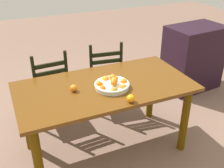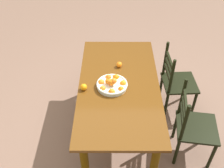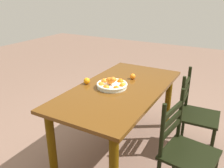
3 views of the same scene
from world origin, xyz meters
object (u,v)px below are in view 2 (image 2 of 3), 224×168
object	(u,v)px
chair_near_window	(193,126)
chair_by_cabinet	(176,82)
dining_table	(119,92)
fruit_bowl	(112,84)
orange_loose_0	(84,87)
orange_loose_1	(119,65)

from	to	relation	value
chair_near_window	chair_by_cabinet	distance (m)	0.71
dining_table	fruit_bowl	bearing A→B (deg)	-60.81
orange_loose_0	orange_loose_1	xyz separation A→B (m)	(-0.39, 0.38, -0.00)
dining_table	fruit_bowl	world-z (taller)	fruit_bowl
dining_table	orange_loose_0	xyz separation A→B (m)	(0.09, -0.37, 0.16)
chair_near_window	fruit_bowl	size ratio (longest dim) A/B	2.83
fruit_bowl	orange_loose_1	world-z (taller)	fruit_bowl
chair_near_window	chair_by_cabinet	xyz separation A→B (m)	(-0.70, -0.05, 0.00)
fruit_bowl	orange_loose_0	distance (m)	0.30
dining_table	orange_loose_0	world-z (taller)	orange_loose_0
chair_near_window	orange_loose_1	bearing A→B (deg)	59.71
chair_near_window	orange_loose_1	xyz separation A→B (m)	(-0.61, -0.78, 0.36)
chair_by_cabinet	dining_table	bearing A→B (deg)	115.38
dining_table	fruit_bowl	distance (m)	0.18
chair_near_window	dining_table	bearing A→B (deg)	76.51
dining_table	fruit_bowl	xyz separation A→B (m)	(0.04, -0.08, 0.16)
chair_by_cabinet	orange_loose_1	bearing A→B (deg)	94.22
dining_table	orange_loose_1	xyz separation A→B (m)	(-0.30, 0.01, 0.15)
chair_near_window	chair_by_cabinet	size ratio (longest dim) A/B	1.00
dining_table	fruit_bowl	size ratio (longest dim) A/B	5.08
orange_loose_1	fruit_bowl	bearing A→B (deg)	-13.48
fruit_bowl	orange_loose_0	world-z (taller)	fruit_bowl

